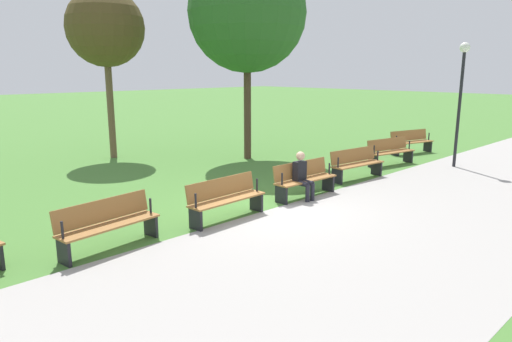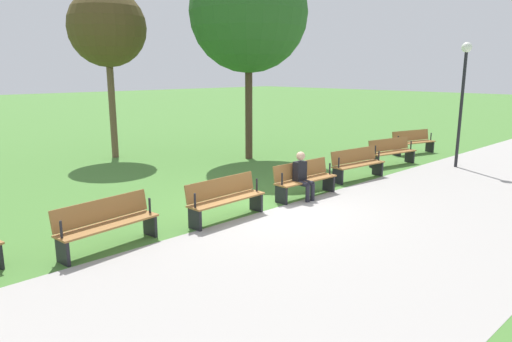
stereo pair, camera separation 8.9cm
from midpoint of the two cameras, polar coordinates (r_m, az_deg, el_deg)
name	(u,v)px [view 2 (the right image)]	position (r m, az deg, el deg)	size (l,w,h in m)	color
ground_plane	(271,207)	(10.86, 2.07, -4.54)	(120.00, 120.00, 0.00)	#477A33
path_paving	(377,239)	(9.20, 15.05, -8.11)	(32.95, 5.52, 0.01)	#A39E99
bench_0	(413,141)	(18.78, 19.00, 3.50)	(1.96, 0.94, 0.89)	#996633
bench_1	(391,151)	(16.28, 16.59, 2.38)	(1.95, 0.81, 0.89)	#996633
bench_2	(357,163)	(13.91, 12.60, 0.96)	(1.94, 0.68, 0.89)	#996633
bench_3	(304,178)	(11.74, 6.23, -0.90)	(1.91, 0.54, 0.89)	#996633
bench_4	(225,198)	(9.93, -3.60, -3.30)	(1.91, 0.54, 0.89)	#996633
bench_5	(107,223)	(8.73, -17.75, -6.12)	(1.94, 0.68, 0.89)	#996633
person_seated	(302,174)	(11.44, 6.01, -0.42)	(0.33, 0.53, 1.20)	black
tree_1	(107,29)	(17.66, -17.84, 16.47)	(2.72, 2.72, 5.98)	brown
tree_2	(248,13)	(16.69, -0.78, 19.05)	(4.10, 4.10, 7.16)	#4C3828
lamp_post	(464,82)	(16.47, 24.49, 10.06)	(0.32, 0.32, 4.03)	black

